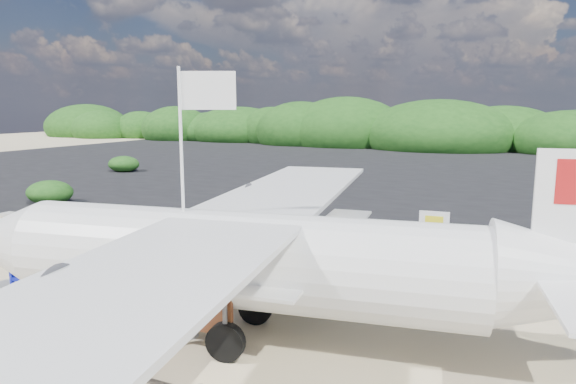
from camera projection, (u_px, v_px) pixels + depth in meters
name	position (u px, v px, depth m)	size (l,w,h in m)	color
ground	(170.00, 293.00, 14.09)	(160.00, 160.00, 0.00)	beige
asphalt_apron	(406.00, 171.00, 40.89)	(90.00, 50.00, 0.04)	#B2B2B2
lagoon	(0.00, 244.00, 19.19)	(9.00, 7.00, 0.40)	#B2B2B2
vegetation_band	(450.00, 148.00, 63.23)	(124.00, 8.00, 4.40)	#B2B2B2
baggage_cart	(82.00, 314.00, 12.72)	(3.09, 1.77, 1.55)	#0D19C8
flagpole	(188.00, 336.00, 11.48)	(1.18, 0.49, 5.89)	white
signboard	(200.00, 352.00, 10.73)	(1.66, 0.16, 1.37)	brown
crew_a	(239.00, 255.00, 14.74)	(0.62, 0.41, 1.70)	#15194F
crew_b	(273.00, 235.00, 16.80)	(0.88, 0.68, 1.81)	#15194F
crew_c	(191.00, 240.00, 16.78)	(0.89, 0.37, 1.51)	#15194F
aircraft_small	(339.00, 160.00, 49.32)	(6.95, 6.95, 2.50)	#B2B2B2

